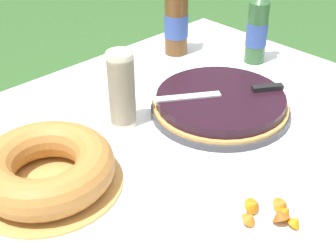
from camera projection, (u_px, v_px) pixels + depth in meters
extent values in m
cube|color=brown|center=(164.00, 150.00, 1.23)|extent=(1.51, 1.09, 0.03)
cylinder|color=brown|center=(201.00, 111.00, 2.13)|extent=(0.06, 0.06, 0.73)
cube|color=white|center=(164.00, 144.00, 1.21)|extent=(1.52, 1.10, 0.00)
cube|color=white|center=(52.00, 89.00, 1.57)|extent=(1.52, 0.00, 0.10)
cube|color=white|center=(316.00, 72.00, 1.68)|extent=(0.00, 1.10, 0.10)
cylinder|color=#38383D|center=(219.00, 109.00, 1.34)|extent=(0.40, 0.40, 0.02)
cylinder|color=tan|center=(219.00, 105.00, 1.33)|extent=(0.38, 0.38, 0.01)
cylinder|color=black|center=(220.00, 99.00, 1.32)|extent=(0.36, 0.36, 0.03)
cube|color=silver|center=(187.00, 97.00, 1.30)|extent=(0.17, 0.13, 0.00)
cube|color=black|center=(268.00, 88.00, 1.33)|extent=(0.09, 0.07, 0.01)
cylinder|color=tan|center=(48.00, 183.00, 1.07)|extent=(0.34, 0.34, 0.01)
torus|color=#AD7033|center=(45.00, 167.00, 1.05)|extent=(0.31, 0.31, 0.09)
cylinder|color=beige|center=(123.00, 109.00, 1.27)|extent=(0.07, 0.07, 0.09)
cylinder|color=beige|center=(123.00, 105.00, 1.26)|extent=(0.07, 0.07, 0.09)
cylinder|color=beige|center=(122.00, 101.00, 1.25)|extent=(0.07, 0.07, 0.09)
cylinder|color=beige|center=(122.00, 96.00, 1.24)|extent=(0.07, 0.07, 0.09)
cylinder|color=beige|center=(122.00, 92.00, 1.24)|extent=(0.07, 0.07, 0.09)
cylinder|color=beige|center=(122.00, 88.00, 1.23)|extent=(0.07, 0.07, 0.09)
cylinder|color=beige|center=(121.00, 83.00, 1.22)|extent=(0.07, 0.07, 0.09)
cylinder|color=beige|center=(121.00, 79.00, 1.22)|extent=(0.07, 0.07, 0.09)
cylinder|color=beige|center=(121.00, 74.00, 1.21)|extent=(0.07, 0.07, 0.09)
cylinder|color=beige|center=(120.00, 70.00, 1.20)|extent=(0.07, 0.07, 0.09)
torus|color=beige|center=(119.00, 53.00, 1.18)|extent=(0.07, 0.07, 0.01)
cylinder|color=#2D562D|center=(257.00, 33.00, 1.57)|extent=(0.07, 0.07, 0.21)
cylinder|color=#334C93|center=(257.00, 34.00, 1.57)|extent=(0.07, 0.07, 0.08)
cylinder|color=brown|center=(176.00, 24.00, 1.63)|extent=(0.08, 0.08, 0.21)
cylinder|color=#334C93|center=(176.00, 25.00, 1.64)|extent=(0.08, 0.08, 0.08)
cylinder|color=white|center=(279.00, 221.00, 0.97)|extent=(0.23, 0.23, 0.01)
torus|color=white|center=(279.00, 218.00, 0.96)|extent=(0.22, 0.22, 0.01)
cone|color=#C9671B|center=(251.00, 218.00, 0.94)|extent=(0.05, 0.05, 0.03)
cone|color=#C66D0F|center=(254.00, 205.00, 0.97)|extent=(0.05, 0.05, 0.05)
cone|color=#AE650B|center=(286.00, 211.00, 0.96)|extent=(0.06, 0.05, 0.04)
cone|color=#B04B18|center=(280.00, 215.00, 0.95)|extent=(0.05, 0.05, 0.05)
cone|color=#C0710C|center=(296.00, 221.00, 0.94)|extent=(0.05, 0.04, 0.03)
cone|color=#AC570D|center=(255.00, 204.00, 0.98)|extent=(0.04, 0.05, 0.04)
cone|color=#A86518|center=(283.00, 204.00, 0.98)|extent=(0.05, 0.05, 0.05)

